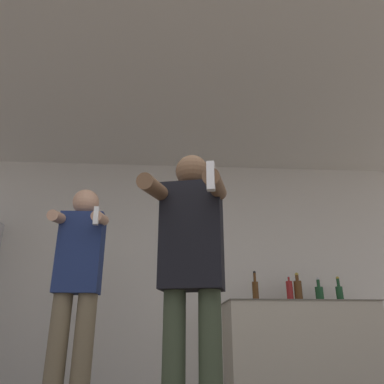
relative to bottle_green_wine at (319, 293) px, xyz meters
name	(u,v)px	position (x,y,z in m)	size (l,w,h in m)	color
wall_back	(177,269)	(-1.50, 0.32, 0.29)	(7.00, 0.06, 2.55)	silver
ceiling_slab	(183,92)	(-1.50, -1.20, 1.59)	(7.00, 3.49, 0.05)	silver
counter	(301,348)	(-0.26, -0.03, -0.54)	(1.51, 0.66, 0.89)	#BCB29E
bottle_green_wine	(319,293)	(0.00, 0.00, 0.00)	(0.08, 0.08, 0.26)	#194723
bottle_amber_bourbon	(255,290)	(-0.68, 0.00, 0.03)	(0.06, 0.06, 0.32)	#563314
bottle_short_whiskey	(339,293)	(0.22, 0.00, 0.01)	(0.07, 0.07, 0.27)	#194723
bottle_dark_rum	(290,291)	(-0.32, 0.00, 0.02)	(0.07, 0.07, 0.27)	maroon
bottle_brown_liquor	(298,290)	(-0.23, 0.00, 0.03)	(0.08, 0.08, 0.30)	#563314
person_woman_foreground	(192,262)	(-1.47, -1.98, -0.05)	(0.49, 0.60, 1.56)	#38422D
person_man_side	(77,282)	(-2.31, -0.92, -0.03)	(0.42, 0.44, 1.73)	#75664C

